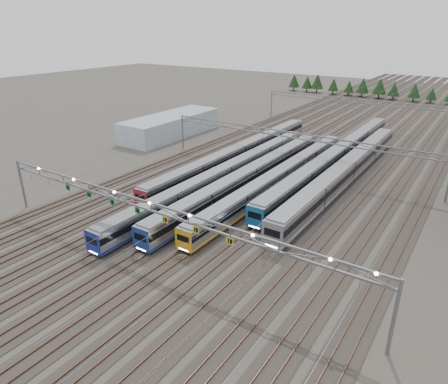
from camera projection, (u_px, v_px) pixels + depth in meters
The scene contains 13 objects.
ground at pixel (155, 260), 50.13m from camera, with size 400.00×400.00×0.00m, color #47423A.
track_bed at pixel (372, 113), 126.25m from camera, with size 54.00×260.00×5.42m.
train_a at pixel (239, 153), 84.49m from camera, with size 2.84×58.91×3.69m.
train_b at pixel (225, 174), 72.88m from camera, with size 2.69×60.44×3.50m.
train_c at pixel (250, 177), 71.40m from camera, with size 2.82×54.93×3.67m.
train_d at pixel (280, 178), 71.43m from camera, with size 2.65×54.92×3.44m.
train_e at pixel (337, 157), 82.16m from camera, with size 2.94×68.51×3.83m.
train_f at pixel (346, 171), 73.74m from camera, with size 3.11×59.48×4.05m.
gantry_near at pixel (150, 209), 47.32m from camera, with size 56.36×0.61×8.08m.
gantry_mid at pixel (293, 140), 78.34m from camera, with size 56.36×0.36×8.00m.
gantry_far at pixel (360, 105), 112.85m from camera, with size 56.36×0.36×8.00m.
west_shed at pixel (171, 125), 105.57m from camera, with size 10.00×30.00×5.35m, color #92A2AE.
treeline at pixel (397, 89), 154.73m from camera, with size 93.80×5.60×7.02m.
Camera 1 is at (31.03, -30.91, 27.25)m, focal length 32.00 mm.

